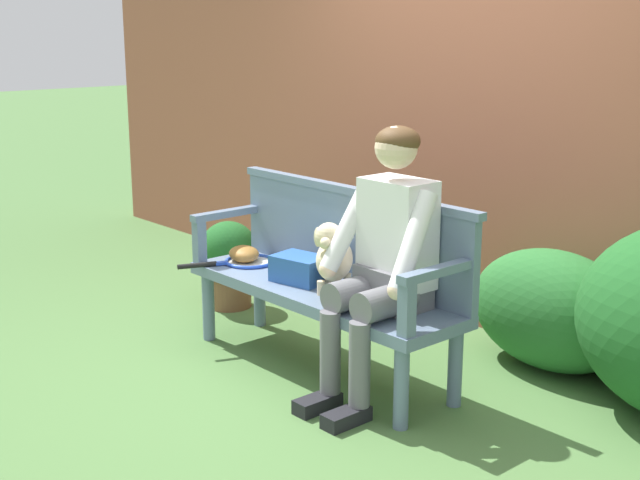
% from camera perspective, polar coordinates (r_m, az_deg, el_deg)
% --- Properties ---
extents(ground_plane, '(40.00, 40.00, 0.00)m').
position_cam_1_polar(ground_plane, '(4.68, 0.00, -8.40)').
color(ground_plane, '#4C753D').
extents(brick_garden_fence, '(8.00, 0.30, 2.15)m').
position_cam_1_polar(brick_garden_fence, '(5.33, 10.65, 6.08)').
color(brick_garden_fence, '#9E5642').
rests_on(brick_garden_fence, ground).
extents(hedge_bush_mid_left, '(0.95, 0.57, 0.64)m').
position_cam_1_polar(hedge_bush_mid_left, '(4.76, 14.92, -4.43)').
color(hedge_bush_mid_left, '#286B2D').
rests_on(hedge_bush_mid_left, ground).
extents(garden_bench, '(1.69, 0.49, 0.46)m').
position_cam_1_polar(garden_bench, '(4.55, 0.00, -3.80)').
color(garden_bench, slate).
rests_on(garden_bench, ground).
extents(bench_backrest, '(1.73, 0.06, 0.50)m').
position_cam_1_polar(bench_backrest, '(4.60, 2.01, 0.48)').
color(bench_backrest, slate).
rests_on(bench_backrest, garden_bench).
extents(bench_armrest_left_end, '(0.06, 0.49, 0.28)m').
position_cam_1_polar(bench_armrest_left_end, '(5.04, -6.78, 0.96)').
color(bench_armrest_left_end, slate).
rests_on(bench_armrest_left_end, garden_bench).
extents(bench_armrest_right_end, '(0.06, 0.49, 0.28)m').
position_cam_1_polar(bench_armrest_right_end, '(3.87, 6.90, -3.08)').
color(bench_armrest_right_end, slate).
rests_on(bench_armrest_right_end, garden_bench).
extents(person_seated, '(0.56, 0.64, 1.33)m').
position_cam_1_polar(person_seated, '(4.12, 4.25, -0.93)').
color(person_seated, black).
rests_on(person_seated, ground).
extents(dog_on_bench, '(0.31, 0.36, 0.38)m').
position_cam_1_polar(dog_on_bench, '(4.38, 0.85, -1.06)').
color(dog_on_bench, beige).
rests_on(dog_on_bench, garden_bench).
extents(tennis_racket, '(0.38, 0.58, 0.03)m').
position_cam_1_polar(tennis_racket, '(4.98, -4.89, -1.42)').
color(tennis_racket, blue).
rests_on(tennis_racket, garden_bench).
extents(baseball_glove, '(0.27, 0.25, 0.09)m').
position_cam_1_polar(baseball_glove, '(5.02, -4.95, -0.90)').
color(baseball_glove, '#9E6B2D').
rests_on(baseball_glove, garden_bench).
extents(sports_bag, '(0.31, 0.25, 0.14)m').
position_cam_1_polar(sports_bag, '(4.60, -1.29, -1.89)').
color(sports_bag, '#2856A3').
rests_on(sports_bag, garden_bench).
extents(potted_plant, '(0.37, 0.37, 0.56)m').
position_cam_1_polar(potted_plant, '(5.62, -5.97, -1.31)').
color(potted_plant, brown).
rests_on(potted_plant, ground).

